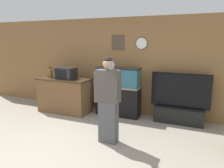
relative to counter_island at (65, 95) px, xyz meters
The scene contains 8 objects.
ground_plane 2.38m from the counter_island, 53.57° to the right, with size 18.00×18.00×0.00m, color gray.
wall_back_paneled 1.75m from the counter_island, 26.48° to the left, with size 10.00×0.08×2.60m.
counter_island is the anchor object (origin of this frame).
microwave 0.64m from the counter_island, 15.56° to the right, with size 0.53×0.36×0.31m.
knife_block 0.77m from the counter_island, behind, with size 0.12×0.10×0.34m.
aquarium_on_stand 1.54m from the counter_island, 11.62° to the left, with size 1.18×0.36×1.30m.
tv_on_stand 3.10m from the counter_island, ahead, with size 1.40×0.40×1.23m.
person_standing 2.31m from the counter_island, 32.88° to the right, with size 0.54×0.40×1.70m.
Camera 1 is at (2.23, -3.05, 1.99)m, focal length 35.00 mm.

